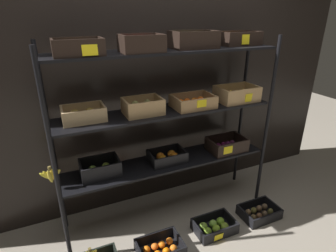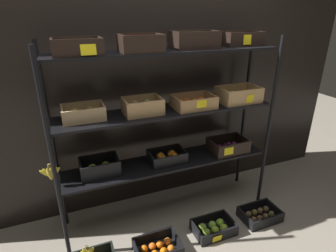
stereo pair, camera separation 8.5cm
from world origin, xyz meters
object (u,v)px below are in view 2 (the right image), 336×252
display_rack (171,106)px  crate_ground_apple_green (213,228)px  crate_ground_tangerine (158,249)px  crate_ground_right_kiwi (260,215)px

display_rack → crate_ground_apple_green: display_rack is taller
crate_ground_apple_green → crate_ground_tangerine: bearing=-176.4°
crate_ground_apple_green → crate_ground_right_kiwi: 0.50m
crate_ground_tangerine → crate_ground_right_kiwi: crate_ground_tangerine is taller
crate_ground_tangerine → crate_ground_apple_green: bearing=3.6°
display_rack → crate_ground_tangerine: bearing=-123.3°
crate_ground_tangerine → display_rack: bearing=56.7°
crate_ground_tangerine → crate_ground_apple_green: (0.54, 0.03, 0.00)m
display_rack → crate_ground_apple_green: (0.25, -0.41, -1.05)m
display_rack → crate_ground_apple_green: size_ratio=5.55×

